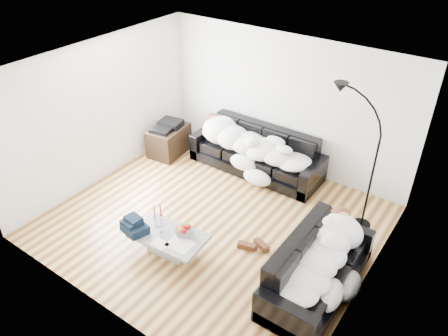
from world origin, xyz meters
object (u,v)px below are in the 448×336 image
Objects in this scene: shoes at (253,245)px; av_cabinet at (169,140)px; sleeper_back at (255,142)px; wine_glass_c at (161,229)px; sofa_right at (319,266)px; candle_left at (155,212)px; sleeper_right at (321,254)px; coffee_table at (169,243)px; candle_right at (161,210)px; sofa_back at (256,151)px; wine_glass_b at (156,222)px; fruit_bowl at (184,230)px; stereo at (168,125)px; wine_glass_a at (161,221)px; floor_lamp at (373,173)px.

shoes is 0.55× the size of av_cabinet.
wine_glass_c is at bearing -89.68° from sleeper_back.
candle_left is (-2.55, -0.46, 0.05)m from sofa_right.
av_cabinet is (-4.08, 1.58, -0.11)m from sofa_right.
sleeper_back reaches higher than sleeper_right.
coffee_table is 4.58× the size of candle_right.
sofa_right is at bearing 8.50° from candle_right.
sleeper_right is 11.31× the size of wine_glass_c.
sofa_back is 3.08× the size of av_cabinet.
shoes is (-1.12, 0.17, -0.35)m from sofa_right.
wine_glass_c is (0.02, -2.72, -0.02)m from sofa_back.
sleeper_back is 2.69m from coffee_table.
wine_glass_b is 0.17m from wine_glass_c.
sleeper_back is 8.49× the size of fruit_bowl.
av_cabinet reaches higher than wine_glass_c.
candle_right is (-0.38, 0.26, 0.28)m from coffee_table.
wine_glass_b is 0.34× the size of shoes.
wine_glass_a is at bearing -60.67° from stereo.
wine_glass_c is 0.32× the size of shoes.
av_cabinet reaches higher than candle_left.
floor_lamp is (2.16, 2.29, 0.86)m from coffee_table.
sleeper_right is at bearing -106.38° from floor_lamp.
candle_right is at bearing -57.20° from av_cabinet.
wine_glass_a is 1.46m from shoes.
floor_lamp reaches higher than coffee_table.
sofa_back reaches higher than fruit_bowl.
stereo reaches higher than wine_glass_b.
shoes is 3.33m from stereo.
wine_glass_a is at bearing -56.78° from av_cabinet.
candle_right is at bearing -95.85° from sleeper_back.
candle_left is at bearing -59.22° from av_cabinet.
wine_glass_b is at bearing -165.00° from fruit_bowl.
stereo reaches higher than candle_left.
sofa_back is at bearing 86.97° from wine_glass_b.
av_cabinet is (-2.95, 1.41, 0.24)m from shoes.
wine_glass_b is 0.36× the size of stereo.
candle_right is (-0.56, 0.10, 0.04)m from fruit_bowl.
stereo is at bearing -166.65° from sleeper_back.
fruit_bowl is at bearing 42.06° from coffee_table.
candle_right is at bearing 131.80° from wine_glass_c.
sofa_right is at bearing 13.90° from wine_glass_b.
candle_left reaches higher than fruit_bowl.
fruit_bowl is at bearing -10.10° from candle_right.
sofa_back is 2.71m from coffee_table.
sleeper_right reaches higher than av_cabinet.
sofa_right reaches higher than stereo.
wine_glass_b is at bearing 155.78° from wine_glass_c.
candle_right is 0.12× the size of floor_lamp.
av_cabinet reaches higher than fruit_bowl.
stereo reaches higher than coffee_table.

